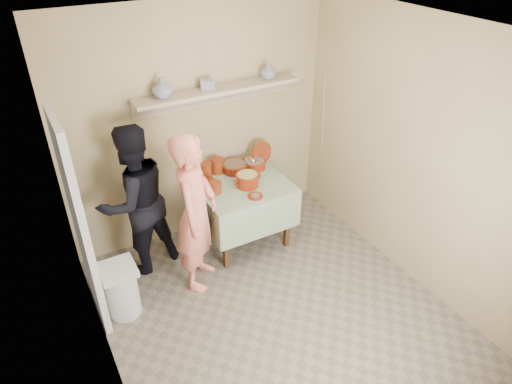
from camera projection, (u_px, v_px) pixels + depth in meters
ground at (281, 318)px, 4.32m from camera, size 3.50×3.50×0.00m
tile_panel at (80, 225)px, 3.89m from camera, size 0.06×0.70×2.00m
plate_stack_a at (206, 171)px, 4.99m from camera, size 0.14×0.14×0.18m
plate_stack_b at (217, 166)px, 5.09m from camera, size 0.15×0.15×0.18m
bowl_stack at (215, 187)px, 4.74m from camera, size 0.13×0.13×0.13m
empty_bowl at (209, 183)px, 4.90m from camera, size 0.16×0.16×0.05m
propped_lid at (262, 153)px, 5.29m from camera, size 0.27×0.09×0.27m
vase_right at (268, 71)px, 4.89m from camera, size 0.21×0.21×0.18m
vase_left at (162, 88)px, 4.39m from camera, size 0.27×0.27×0.20m
ceramic_box at (207, 85)px, 4.62m from camera, size 0.17×0.14×0.10m
person_cook at (196, 213)px, 4.34m from camera, size 0.68×0.72×1.66m
person_helper at (135, 201)px, 4.55m from camera, size 0.93×0.81×1.62m
room_shell at (287, 169)px, 3.46m from camera, size 3.04×3.54×2.62m
serving_table at (240, 191)px, 5.03m from camera, size 0.97×0.97×0.76m
cazuela_meat_a at (235, 167)px, 5.13m from camera, size 0.30×0.30×0.10m
cazuela_meat_b at (254, 163)px, 5.19m from camera, size 0.28×0.28×0.10m
ladle at (253, 161)px, 5.14m from camera, size 0.08×0.26×0.19m
cazuela_rice at (247, 179)px, 4.85m from camera, size 0.33×0.25×0.14m
front_plate at (255, 196)px, 4.70m from camera, size 0.16×0.16×0.03m
wall_shelf at (218, 92)px, 4.73m from camera, size 1.80×0.25×0.21m
trash_bin at (122, 290)px, 4.24m from camera, size 0.32×0.32×0.56m
electrical_cord at (323, 112)px, 5.36m from camera, size 0.01×0.05×0.90m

